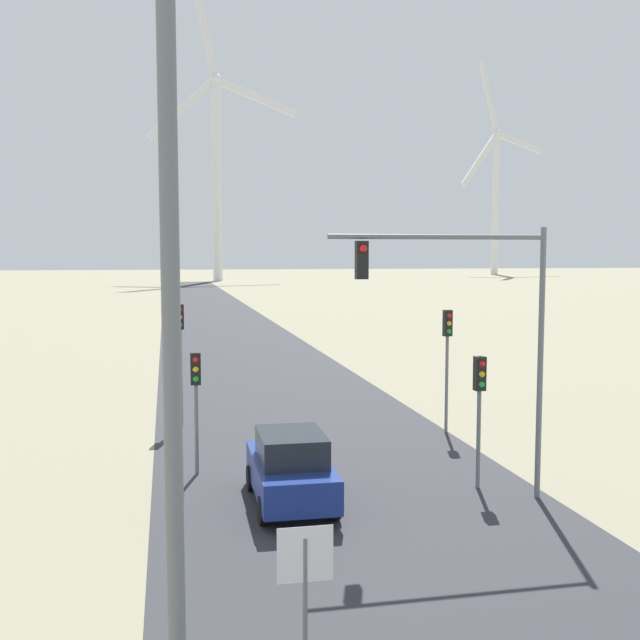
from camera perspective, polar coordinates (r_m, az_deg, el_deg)
road_surface at (r=50.24m, az=-6.38°, el=-2.04°), size 10.00×240.00×0.01m
streetlamp at (r=7.31m, az=-11.57°, el=16.60°), size 2.51×0.32×12.74m
stop_sign_near at (r=11.13m, az=-1.14°, el=-18.90°), size 0.81×0.07×2.37m
traffic_light_post_near_left at (r=21.15m, az=-9.44°, el=-4.93°), size 0.28×0.34×3.45m
traffic_light_post_near_right at (r=20.10m, az=12.06°, el=-5.37°), size 0.28×0.34×3.51m
traffic_light_post_mid_left at (r=27.20m, az=-10.60°, el=-1.31°), size 0.28×0.34×4.39m
traffic_light_post_mid_right at (r=26.03m, az=9.68°, el=-1.76°), size 0.28×0.34×4.27m
traffic_light_mast_overhead at (r=18.60m, az=11.56°, el=1.04°), size 5.53×0.34×6.83m
car_approaching at (r=18.79m, az=-2.25°, el=-11.22°), size 1.88×4.13×1.83m
wind_turbine_left at (r=175.38m, az=-7.88°, el=12.26°), size 34.97×9.83×65.95m
wind_turbine_center at (r=233.70m, az=13.25°, el=9.91°), size 32.70×14.04×62.13m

